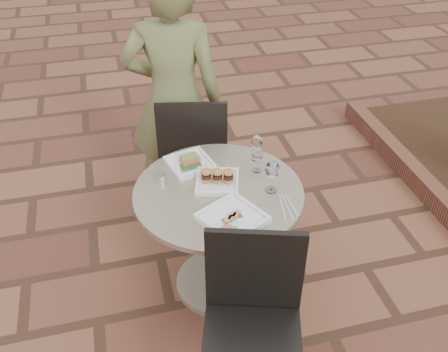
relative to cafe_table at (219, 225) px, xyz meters
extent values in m
plane|color=brown|center=(0.10, -0.10, -0.48)|extent=(60.00, 60.00, 0.00)
cylinder|color=gray|center=(0.00, 0.00, -0.46)|extent=(0.52, 0.52, 0.04)
cylinder|color=gray|center=(0.00, 0.00, -0.13)|extent=(0.08, 0.08, 0.70)
cylinder|color=gray|center=(0.00, 0.00, 0.23)|extent=(0.90, 0.90, 0.03)
cube|color=black|center=(0.02, 0.81, -0.03)|extent=(0.52, 0.52, 0.03)
cube|color=black|center=(-0.02, 0.61, 0.22)|extent=(0.44, 0.12, 0.46)
cylinder|color=black|center=(0.25, 0.95, -0.26)|extent=(0.02, 0.02, 0.44)
cylinder|color=black|center=(-0.13, 1.03, -0.26)|extent=(0.02, 0.02, 0.44)
cylinder|color=black|center=(0.17, 0.58, -0.26)|extent=(0.02, 0.02, 0.44)
cylinder|color=black|center=(-0.20, 0.66, -0.26)|extent=(0.02, 0.02, 0.44)
cube|color=black|center=(-0.03, -0.74, -0.03)|extent=(0.55, 0.55, 0.03)
cube|color=black|center=(0.03, -0.55, 0.22)|extent=(0.43, 0.16, 0.46)
cylinder|color=black|center=(-0.16, -0.51, -0.26)|extent=(0.02, 0.02, 0.44)
cylinder|color=black|center=(0.21, -0.62, -0.26)|extent=(0.02, 0.02, 0.44)
imported|color=brown|center=(-0.09, 0.81, 0.37)|extent=(0.70, 0.55, 1.71)
cube|color=white|center=(-0.10, 0.26, 0.25)|extent=(0.28, 0.28, 0.01)
cube|color=#C16544|center=(-0.10, 0.26, 0.28)|extent=(0.11, 0.09, 0.03)
cube|color=olive|center=(-0.10, 0.26, 0.31)|extent=(0.11, 0.08, 0.01)
cube|color=white|center=(0.01, 0.06, 0.25)|extent=(0.28, 0.28, 0.01)
cube|color=white|center=(0.01, -0.25, 0.25)|extent=(0.37, 0.37, 0.01)
ellipsoid|color=#C95266|center=(-0.03, -0.31, 0.27)|extent=(0.05, 0.04, 0.02)
cylinder|color=white|center=(0.27, -0.06, 0.25)|extent=(0.06, 0.06, 0.00)
cylinder|color=white|center=(0.27, -0.06, 0.29)|extent=(0.01, 0.01, 0.08)
ellipsoid|color=white|center=(0.27, -0.06, 0.38)|extent=(0.08, 0.08, 0.10)
cylinder|color=white|center=(0.27, -0.06, 0.37)|extent=(0.06, 0.06, 0.04)
cylinder|color=white|center=(0.28, 0.23, 0.25)|extent=(0.05, 0.05, 0.00)
cylinder|color=white|center=(0.28, 0.23, 0.28)|extent=(0.01, 0.01, 0.07)
ellipsoid|color=white|center=(0.28, 0.23, 0.36)|extent=(0.07, 0.07, 0.08)
cylinder|color=white|center=(0.25, 0.12, 0.25)|extent=(0.05, 0.05, 0.00)
cylinder|color=white|center=(0.25, 0.12, 0.28)|extent=(0.01, 0.01, 0.07)
ellipsoid|color=white|center=(0.25, 0.12, 0.35)|extent=(0.06, 0.06, 0.08)
cylinder|color=silver|center=(-0.28, 0.16, 0.27)|extent=(0.06, 0.06, 0.04)
cube|color=brown|center=(1.70, 0.20, -0.41)|extent=(0.12, 3.00, 0.15)
camera|label=1|loc=(-0.48, -2.00, 1.88)|focal=40.00mm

